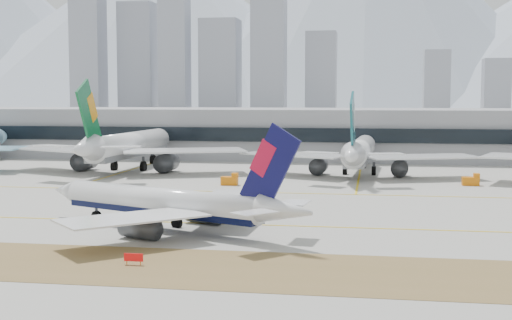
% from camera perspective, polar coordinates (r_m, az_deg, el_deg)
% --- Properties ---
extents(ground, '(3000.00, 3000.00, 0.00)m').
position_cam_1_polar(ground, '(109.92, 0.46, -4.75)').
color(ground, gray).
rests_on(ground, ground).
extents(taxiing_airliner, '(44.08, 37.43, 15.73)m').
position_cam_1_polar(taxiing_airliner, '(100.87, -6.92, -3.50)').
color(taxiing_airliner, white).
rests_on(taxiing_airliner, ground).
extents(widebody_eva, '(64.58, 63.05, 23.02)m').
position_cam_1_polar(widebody_eva, '(183.03, -10.30, 1.05)').
color(widebody_eva, white).
rests_on(widebody_eva, ground).
extents(widebody_cathay, '(56.70, 55.50, 20.23)m').
position_cam_1_polar(widebody_cathay, '(171.94, 8.26, 0.57)').
color(widebody_cathay, white).
rests_on(widebody_cathay, ground).
extents(terminal, '(280.00, 43.10, 15.00)m').
position_cam_1_polar(terminal, '(222.75, 5.05, 2.18)').
color(terminal, gray).
rests_on(terminal, ground).
extents(hold_sign_left, '(2.20, 0.15, 1.35)m').
position_cam_1_polar(hold_sign_left, '(81.46, -9.77, -7.70)').
color(hold_sign_left, red).
rests_on(hold_sign_left, ground).
extents(gse_b, '(3.55, 2.00, 2.60)m').
position_cam_1_polar(gse_b, '(151.69, -2.08, -1.62)').
color(gse_b, orange).
rests_on(gse_b, ground).
extents(gse_c, '(3.55, 2.00, 2.60)m').
position_cam_1_polar(gse_c, '(157.70, 16.85, -1.58)').
color(gse_c, orange).
rests_on(gse_c, ground).
extents(city_skyline, '(342.00, 49.80, 140.00)m').
position_cam_1_polar(city_skyline, '(574.70, -3.08, 8.20)').
color(city_skyline, '#8B909E').
rests_on(city_skyline, ground).
extents(mountain_ridge, '(2830.00, 1120.00, 470.00)m').
position_cam_1_polar(mountain_ridge, '(1519.98, 10.13, 11.19)').
color(mountain_ridge, '#9EA8B7').
rests_on(mountain_ridge, ground).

